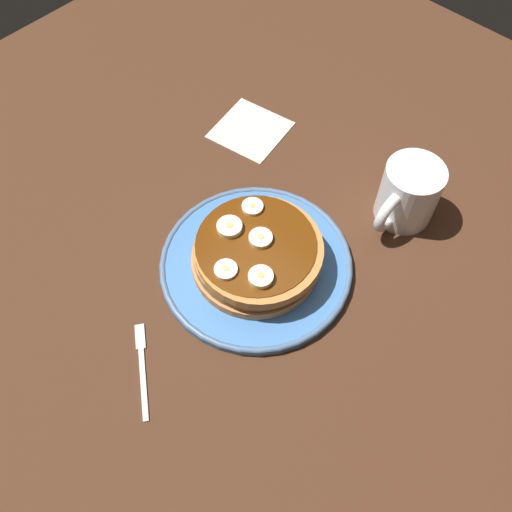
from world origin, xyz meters
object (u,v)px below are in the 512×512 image
banana_slice_0 (261,238)px  fork (142,364)px  banana_slice_1 (227,271)px  napkin (250,130)px  coffee_mug (408,194)px  banana_slice_3 (253,207)px  banana_slice_2 (261,277)px  plate (256,264)px  banana_slice_4 (229,227)px  pancake_stack (259,254)px

banana_slice_0 → fork: banana_slice_0 is taller
banana_slice_1 → fork: 16.11cm
banana_slice_0 → napkin: (-17.99, -18.95, -6.19)cm
coffee_mug → fork: size_ratio=1.11×
napkin → banana_slice_0: bearing=46.5°
coffee_mug → banana_slice_3: bearing=-38.3°
banana_slice_1 → banana_slice_2: size_ratio=0.94×
plate → napkin: plate is taller
plate → banana_slice_3: size_ratio=9.01×
banana_slice_3 → banana_slice_1: bearing=25.3°
banana_slice_1 → banana_slice_2: bearing=119.1°
banana_slice_1 → banana_slice_4: 6.70cm
banana_slice_0 → plate: bearing=0.2°
napkin → fork: fork is taller
banana_slice_1 → pancake_stack: bearing=178.3°
plate → fork: (20.59, -0.67, -0.57)cm
banana_slice_1 → coffee_mug: (-27.31, 9.35, -1.34)cm
pancake_stack → banana_slice_2: bearing=45.3°
plate → fork: plate is taller
pancake_stack → fork: size_ratio=1.63×
banana_slice_1 → napkin: bearing=-142.1°
banana_slice_0 → banana_slice_2: size_ratio=0.98×
banana_slice_3 → banana_slice_4: banana_slice_4 is taller
banana_slice_1 → plate: bearing=-178.2°
banana_slice_2 → coffee_mug: bearing=167.8°
banana_slice_1 → fork: bearing=-3.3°
plate → banana_slice_4: size_ratio=7.79×
plate → banana_slice_4: 7.05cm
banana_slice_4 → coffee_mug: coffee_mug is taller
banana_slice_2 → napkin: bearing=-134.2°
banana_slice_3 → fork: banana_slice_3 is taller
banana_slice_3 → plate: bearing=47.7°
plate → banana_slice_3: 8.06cm
plate → banana_slice_1: bearing=1.8°
banana_slice_2 → banana_slice_4: size_ratio=0.94×
banana_slice_3 → napkin: banana_slice_3 is taller
plate → banana_slice_0: size_ratio=8.45×
pancake_stack → banana_slice_0: bearing=-152.8°
coffee_mug → banana_slice_4: bearing=-31.7°
pancake_stack → napkin: bearing=-134.0°
banana_slice_3 → banana_slice_4: (4.66, 0.14, 0.14)cm
banana_slice_3 → banana_slice_0: bearing=54.8°
banana_slice_0 → coffee_mug: coffee_mug is taller
plate → banana_slice_2: bearing=49.5°
banana_slice_4 → coffee_mug: (-22.29, 13.79, -1.48)cm
banana_slice_2 → napkin: size_ratio=0.30×
napkin → fork: size_ratio=1.00×
banana_slice_4 → napkin: size_ratio=0.32×
banana_slice_2 → banana_slice_3: (-7.50, -8.50, -0.17)cm
banana_slice_2 → coffee_mug: 25.75cm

